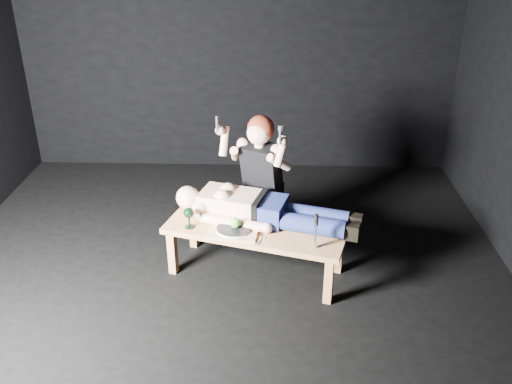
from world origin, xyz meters
TOP-DOWN VIEW (x-y plane):
  - ground at (0.00, 0.00)m, footprint 5.00×5.00m
  - back_wall at (0.00, 2.50)m, footprint 5.00×0.00m
  - table at (0.28, 0.19)m, footprint 1.60×0.95m
  - lying_man at (0.36, 0.30)m, footprint 1.58×0.86m
  - kneeling_woman at (0.35, 0.71)m, footprint 0.96×1.00m
  - serving_tray at (0.10, 0.08)m, footprint 0.43×0.33m
  - plate at (0.10, 0.08)m, footprint 0.30×0.30m
  - apple at (0.12, 0.09)m, footprint 0.09×0.09m
  - goblet at (-0.27, 0.16)m, footprint 0.11×0.11m
  - fork_flat at (-0.06, 0.13)m, footprint 0.05×0.16m
  - knife_flat at (0.32, -0.02)m, footprint 0.05×0.16m
  - spoon_flat at (0.31, 0.07)m, footprint 0.12×0.13m
  - carving_knife at (0.76, -0.12)m, footprint 0.05×0.05m

SIDE VIEW (x-z plane):
  - ground at x=0.00m, z-range 0.00..0.00m
  - table at x=0.28m, z-range 0.00..0.45m
  - fork_flat at x=-0.06m, z-range 0.45..0.46m
  - knife_flat at x=0.32m, z-range 0.45..0.46m
  - spoon_flat at x=0.31m, z-range 0.45..0.46m
  - serving_tray at x=0.10m, z-range 0.45..0.47m
  - plate at x=0.10m, z-range 0.47..0.49m
  - apple at x=0.12m, z-range 0.49..0.58m
  - goblet at x=-0.27m, z-range 0.45..0.63m
  - lying_man at x=0.36m, z-range 0.45..0.72m
  - carving_knife at x=0.76m, z-range 0.45..0.75m
  - kneeling_woman at x=0.35m, z-range 0.00..1.31m
  - back_wall at x=0.00m, z-range -1.00..4.00m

